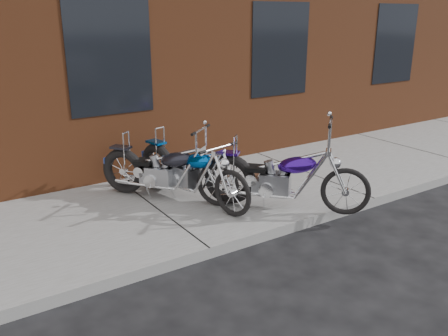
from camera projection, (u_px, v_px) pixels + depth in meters
ground at (210, 259)px, 5.83m from camera, size 120.00×120.00×0.00m
sidewalk at (157, 213)px, 7.00m from camera, size 22.00×3.00×0.15m
chopper_purple at (281, 180)px, 6.83m from camera, size 1.71×1.86×1.35m
chopper_blue at (189, 173)px, 7.16m from camera, size 0.76×2.32×1.02m
chopper_third at (165, 173)px, 7.22m from camera, size 1.45×1.89×1.16m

